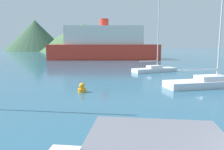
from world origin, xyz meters
name	(u,v)px	position (x,y,z in m)	size (l,w,h in m)	color
sailboat_inner	(211,82)	(7.68, 13.66, 0.42)	(7.76, 1.94, 10.89)	silver
sailboat_outer	(154,69)	(6.96, 23.21, 0.39)	(5.75, 2.53, 8.61)	silver
ferry_distant	(104,45)	(5.02, 45.36, 3.08)	(24.32, 12.61, 8.61)	red
buoy_marker	(82,88)	(-2.85, 14.06, 0.28)	(0.60, 0.60, 0.68)	orange
hill_west	(35,35)	(-14.84, 100.26, 6.62)	(25.97, 25.97, 13.23)	#38563D
hill_central	(83,37)	(6.21, 101.64, 6.06)	(46.92, 46.92, 12.11)	#476B42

